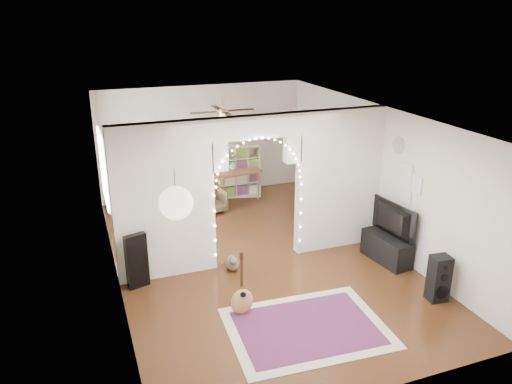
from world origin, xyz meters
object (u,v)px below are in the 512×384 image
object	(u,v)px
floor_speaker	(439,279)
acoustic_guitar	(242,292)
dining_chair_right	(212,201)
media_console	(387,248)
bookcase	(234,171)
dining_table	(233,172)
dining_chair_left	(181,202)

from	to	relation	value
floor_speaker	acoustic_guitar	bearing A→B (deg)	172.58
dining_chair_right	media_console	bearing A→B (deg)	-68.01
bookcase	dining_table	xyz separation A→B (m)	(-0.10, -0.18, 0.02)
bookcase	dining_chair_left	size ratio (longest dim) A/B	2.45
media_console	dining_table	xyz separation A→B (m)	(-1.65, 4.03, 0.43)
acoustic_guitar	bookcase	bearing A→B (deg)	91.52
dining_table	bookcase	bearing A→B (deg)	51.81
media_console	dining_chair_left	xyz separation A→B (m)	(-3.02, 3.67, -0.01)
bookcase	dining_chair_right	xyz separation A→B (m)	(-0.80, -0.78, -0.40)
floor_speaker	dining_chair_right	bearing A→B (deg)	121.56
media_console	dining_table	world-z (taller)	dining_table
dining_table	dining_chair_right	distance (m)	1.02
media_console	dining_chair_left	bearing A→B (deg)	122.56
media_console	dining_table	size ratio (longest dim) A/B	0.76
bookcase	dining_chair_left	bearing A→B (deg)	-145.70
bookcase	acoustic_guitar	bearing A→B (deg)	-92.95
floor_speaker	bookcase	distance (m)	5.83
acoustic_guitar	dining_table	bearing A→B (deg)	91.97
media_console	dining_table	bearing A→B (deg)	105.37
floor_speaker	dining_chair_left	bearing A→B (deg)	126.37
acoustic_guitar	dining_chair_right	distance (m)	4.19
acoustic_guitar	floor_speaker	xyz separation A→B (m)	(3.04, -0.71, -0.01)
media_console	bookcase	bearing A→B (deg)	103.38
acoustic_guitar	media_console	xyz separation A→B (m)	(3.04, 0.70, -0.14)
acoustic_guitar	dining_chair_right	bearing A→B (deg)	98.90
dining_table	dining_chair_left	distance (m)	1.48
media_console	dining_chair_right	bearing A→B (deg)	117.55
acoustic_guitar	dining_chair_left	xyz separation A→B (m)	(0.03, 4.37, -0.14)
dining_chair_left	dining_chair_right	xyz separation A→B (m)	(0.66, -0.24, 0.01)
floor_speaker	media_console	distance (m)	1.41
bookcase	dining_table	world-z (taller)	bookcase
floor_speaker	bookcase	bearing A→B (deg)	111.09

